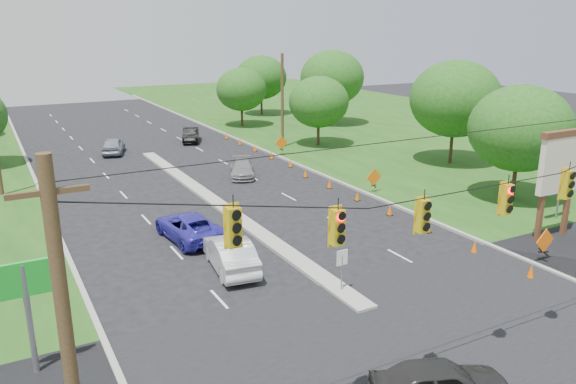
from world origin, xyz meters
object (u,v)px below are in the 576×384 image
white_sedan (230,254)px  blue_pickup (189,226)px  black_sedan (440,384)px  pylon_sign (560,168)px

white_sedan → blue_pickup: 4.90m
white_sedan → blue_pickup: size_ratio=0.94×
black_sedan → white_sedan: size_ratio=0.89×
black_sedan → white_sedan: 12.72m
pylon_sign → white_sedan: size_ratio=1.24×
pylon_sign → white_sedan: 18.48m
pylon_sign → black_sedan: size_ratio=1.39×
pylon_sign → white_sedan: pylon_sign is taller
black_sedan → blue_pickup: size_ratio=0.84×
pylon_sign → blue_pickup: bearing=152.4°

